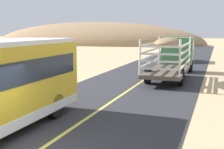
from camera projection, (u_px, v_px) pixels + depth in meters
name	position (u px, v px, depth m)	size (l,w,h in m)	color
livestock_truck	(174.00, 53.00, 24.15)	(2.53, 9.70, 3.02)	#3F7F4C
car_far	(179.00, 52.00, 34.49)	(1.90, 4.62, 1.93)	#B2261E
distant_hill	(94.00, 44.00, 75.92)	(53.88, 22.05, 10.68)	#957553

